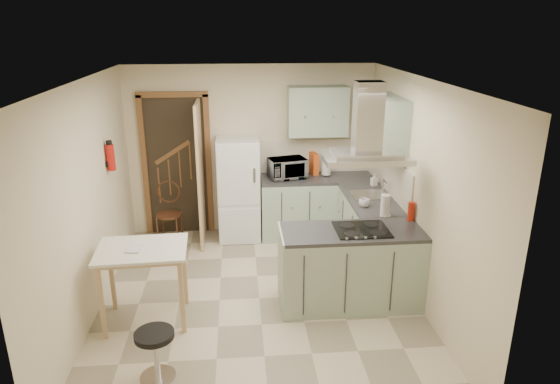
{
  "coord_description": "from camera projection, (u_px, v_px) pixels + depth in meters",
  "views": [
    {
      "loc": [
        -0.2,
        -5.1,
        3.06
      ],
      "look_at": [
        0.28,
        0.45,
        1.15
      ],
      "focal_mm": 32.0,
      "sensor_mm": 36.0,
      "label": 1
    }
  ],
  "objects": [
    {
      "name": "ceiling",
      "position": [
        256.0,
        80.0,
        5.01
      ],
      "size": [
        4.2,
        4.2,
        0.0
      ],
      "primitive_type": "plane",
      "rotation": [
        3.14,
        0.0,
        0.0
      ],
      "color": "silver",
      "rests_on": "back_wall"
    },
    {
      "name": "back_wall",
      "position": [
        251.0,
        150.0,
        7.39
      ],
      "size": [
        3.6,
        0.0,
        3.6
      ],
      "primitive_type": "plane",
      "rotation": [
        1.57,
        0.0,
        0.0
      ],
      "color": "beige",
      "rests_on": "floor"
    },
    {
      "name": "red_bottle",
      "position": [
        411.0,
        211.0,
        5.68
      ],
      "size": [
        0.08,
        0.08,
        0.22
      ],
      "primitive_type": "cylinder",
      "rotation": [
        0.0,
        0.0,
        0.03
      ],
      "color": "red",
      "rests_on": "peninsula"
    },
    {
      "name": "bentwood_chair",
      "position": [
        169.0,
        215.0,
        7.24
      ],
      "size": [
        0.4,
        0.4,
        0.8
      ],
      "primitive_type": "cube",
      "rotation": [
        0.0,
        0.0,
        -0.14
      ],
      "color": "#55251C",
      "rests_on": "floor"
    },
    {
      "name": "floor",
      "position": [
        259.0,
        298.0,
        5.82
      ],
      "size": [
        4.2,
        4.2,
        0.0
      ],
      "primitive_type": "plane",
      "color": "beige",
      "rests_on": "ground"
    },
    {
      "name": "hob",
      "position": [
        362.0,
        229.0,
        5.45
      ],
      "size": [
        0.58,
        0.5,
        0.01
      ],
      "primitive_type": "cube",
      "color": "black",
      "rests_on": "peninsula"
    },
    {
      "name": "left_wall",
      "position": [
        87.0,
        202.0,
        5.26
      ],
      "size": [
        0.0,
        4.2,
        4.2
      ],
      "primitive_type": "plane",
      "rotation": [
        1.57,
        0.0,
        1.57
      ],
      "color": "beige",
      "rests_on": "floor"
    },
    {
      "name": "book",
      "position": [
        127.0,
        246.0,
        5.08
      ],
      "size": [
        0.16,
        0.21,
        0.09
      ],
      "primitive_type": "imported",
      "rotation": [
        0.0,
        0.0,
        -0.08
      ],
      "color": "#A34036",
      "rests_on": "drop_leaf_table"
    },
    {
      "name": "cup",
      "position": [
        364.0,
        203.0,
        6.12
      ],
      "size": [
        0.13,
        0.13,
        0.1
      ],
      "primitive_type": "imported",
      "rotation": [
        0.0,
        0.0,
        -0.03
      ],
      "color": "silver",
      "rests_on": "counter_right"
    },
    {
      "name": "drop_leaf_table",
      "position": [
        145.0,
        285.0,
        5.26
      ],
      "size": [
        0.94,
        0.72,
        0.85
      ],
      "primitive_type": "cube",
      "rotation": [
        0.0,
        0.0,
        0.05
      ],
      "color": "#CEBC7F",
      "rests_on": "floor"
    },
    {
      "name": "fridge",
      "position": [
        239.0,
        189.0,
        7.26
      ],
      "size": [
        0.6,
        0.6,
        1.5
      ],
      "primitive_type": "cube",
      "color": "white",
      "rests_on": "floor"
    },
    {
      "name": "splashback",
      "position": [
        315.0,
        156.0,
        7.49
      ],
      "size": [
        1.68,
        0.02,
        0.5
      ],
      "primitive_type": "cube",
      "color": "beige",
      "rests_on": "counter_back"
    },
    {
      "name": "stool",
      "position": [
        156.0,
        355.0,
        4.45
      ],
      "size": [
        0.46,
        0.46,
        0.47
      ],
      "primitive_type": "cylinder",
      "rotation": [
        0.0,
        0.0,
        0.37
      ],
      "color": "black",
      "rests_on": "floor"
    },
    {
      "name": "right_wall",
      "position": [
        419.0,
        193.0,
        5.56
      ],
      "size": [
        0.0,
        4.2,
        4.2
      ],
      "primitive_type": "plane",
      "rotation": [
        1.57,
        0.0,
        -1.57
      ],
      "color": "beige",
      "rests_on": "floor"
    },
    {
      "name": "peninsula",
      "position": [
        351.0,
        267.0,
        5.59
      ],
      "size": [
        1.55,
        0.65,
        0.9
      ],
      "primitive_type": "cube",
      "color": "#9EB2A0",
      "rests_on": "floor"
    },
    {
      "name": "soap_bottle",
      "position": [
        374.0,
        180.0,
        6.91
      ],
      "size": [
        0.1,
        0.1,
        0.17
      ],
      "primitive_type": "imported",
      "rotation": [
        0.0,
        0.0,
        0.33
      ],
      "color": "#A4A3AE",
      "rests_on": "counter_right"
    },
    {
      "name": "wall_cabinet_back",
      "position": [
        317.0,
        111.0,
        7.11
      ],
      "size": [
        0.85,
        0.35,
        0.7
      ],
      "primitive_type": "cube",
      "color": "#9EB2A0",
      "rests_on": "back_wall"
    },
    {
      "name": "kettle",
      "position": [
        326.0,
        169.0,
        7.35
      ],
      "size": [
        0.18,
        0.18,
        0.21
      ],
      "primitive_type": "cylinder",
      "rotation": [
        0.0,
        0.0,
        -0.33
      ],
      "color": "silver",
      "rests_on": "counter_back"
    },
    {
      "name": "microwave",
      "position": [
        287.0,
        168.0,
        7.23
      ],
      "size": [
        0.59,
        0.47,
        0.29
      ],
      "primitive_type": "imported",
      "rotation": [
        0.0,
        0.0,
        0.24
      ],
      "color": "black",
      "rests_on": "counter_back"
    },
    {
      "name": "extractor_hood",
      "position": [
        366.0,
        157.0,
        5.18
      ],
      "size": [
        0.9,
        0.55,
        0.1
      ],
      "primitive_type": "cube",
      "color": "silver",
      "rests_on": "ceiling"
    },
    {
      "name": "counter_right",
      "position": [
        364.0,
        222.0,
        6.86
      ],
      "size": [
        0.6,
        1.95,
        0.9
      ],
      "primitive_type": "cube",
      "color": "#9EB2A0",
      "rests_on": "floor"
    },
    {
      "name": "counter_back",
      "position": [
        297.0,
        206.0,
        7.42
      ],
      "size": [
        1.08,
        0.6,
        0.9
      ],
      "primitive_type": "cube",
      "color": "#9EB2A0",
      "rests_on": "floor"
    },
    {
      "name": "doorway",
      "position": [
        177.0,
        166.0,
        7.34
      ],
      "size": [
        1.1,
        0.12,
        2.1
      ],
      "primitive_type": "cube",
      "color": "brown",
      "rests_on": "floor"
    },
    {
      "name": "wall_cabinet_right",
      "position": [
        385.0,
        125.0,
        6.15
      ],
      "size": [
        0.35,
        0.9,
        0.7
      ],
      "primitive_type": "cube",
      "color": "#9EB2A0",
      "rests_on": "right_wall"
    },
    {
      "name": "cereal_box",
      "position": [
        314.0,
        163.0,
        7.41
      ],
      "size": [
        0.12,
        0.22,
        0.32
      ],
      "primitive_type": "cube",
      "rotation": [
        0.0,
        0.0,
        0.18
      ],
      "color": "#D85319",
      "rests_on": "counter_back"
    },
    {
      "name": "paper_towel",
      "position": [
        385.0,
        205.0,
        5.81
      ],
      "size": [
        0.12,
        0.12,
        0.27
      ],
      "primitive_type": "cylinder",
      "rotation": [
        0.0,
        0.0,
        0.15
      ],
      "color": "silver",
      "rests_on": "counter_right"
    },
    {
      "name": "sink",
      "position": [
        369.0,
        195.0,
        6.54
      ],
      "size": [
        0.45,
        0.4,
        0.01
      ],
      "primitive_type": "cube",
      "color": "silver",
      "rests_on": "counter_right"
    },
    {
      "name": "fire_extinguisher",
      "position": [
        111.0,
        157.0,
        6.04
      ],
      "size": [
        0.1,
        0.1,
        0.32
      ],
      "primitive_type": "cylinder",
      "color": "#B2140F",
      "rests_on": "left_wall"
    }
  ]
}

